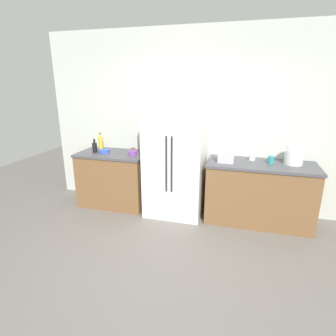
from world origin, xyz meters
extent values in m
plane|color=slate|center=(0.00, 0.00, 0.00)|extent=(10.27, 10.27, 0.00)
cube|color=silver|center=(0.00, 1.78, 1.43)|extent=(5.13, 0.10, 2.86)
cube|color=brown|center=(-1.33, 1.39, 0.44)|extent=(1.13, 0.66, 0.88)
cube|color=#4C4C51|center=(-1.33, 1.39, 0.90)|extent=(1.16, 0.69, 0.04)
cube|color=brown|center=(1.04, 1.39, 0.44)|extent=(1.52, 0.66, 0.88)
cube|color=#4C4C51|center=(1.04, 1.39, 0.90)|extent=(1.55, 0.69, 0.04)
cube|color=white|center=(-0.24, 1.35, 0.92)|extent=(0.88, 0.71, 1.83)
cylinder|color=#262628|center=(-0.28, 0.98, 0.92)|extent=(0.02, 0.02, 0.82)
cylinder|color=#262628|center=(-0.20, 0.98, 0.92)|extent=(0.02, 0.02, 0.82)
cube|color=silver|center=(0.53, 1.29, 1.01)|extent=(0.23, 0.14, 0.19)
cylinder|color=white|center=(1.47, 1.46, 1.02)|extent=(0.25, 0.25, 0.20)
sphere|color=white|center=(1.47, 1.46, 1.13)|extent=(0.23, 0.23, 0.23)
cylinder|color=black|center=(-1.62, 1.32, 1.00)|extent=(0.08, 0.08, 0.16)
cylinder|color=black|center=(-1.62, 1.32, 1.11)|extent=(0.03, 0.03, 0.05)
cylinder|color=#333338|center=(-1.62, 1.32, 1.14)|extent=(0.04, 0.04, 0.02)
cylinder|color=yellow|center=(-1.66, 1.59, 1.03)|extent=(0.07, 0.07, 0.22)
cylinder|color=yellow|center=(-1.66, 1.59, 1.16)|extent=(0.03, 0.03, 0.05)
cylinder|color=#333338|center=(-1.66, 1.59, 1.20)|extent=(0.03, 0.03, 0.02)
cylinder|color=brown|center=(-1.00, 1.49, 0.96)|extent=(0.07, 0.07, 0.08)
cylinder|color=teal|center=(1.16, 1.43, 0.97)|extent=(0.09, 0.09, 0.11)
cylinder|color=white|center=(0.90, 1.54, 0.96)|extent=(0.09, 0.09, 0.08)
cylinder|color=blue|center=(-1.47, 1.35, 0.95)|extent=(0.18, 0.18, 0.05)
cylinder|color=purple|center=(-0.95, 1.34, 0.95)|extent=(0.14, 0.14, 0.06)
camera|label=1|loc=(0.77, -2.65, 2.03)|focal=29.36mm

